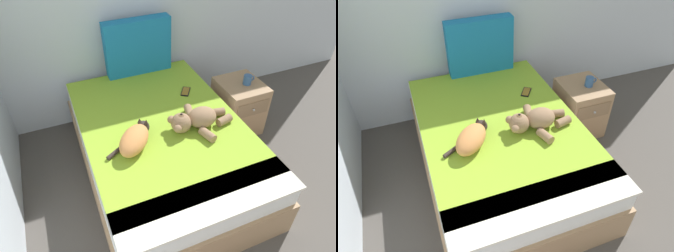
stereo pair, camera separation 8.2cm
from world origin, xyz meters
TOP-DOWN VIEW (x-y plane):
  - ground_plane at (2.13, 2.01)m, footprint 10.65×10.65m
  - bed at (1.22, 2.98)m, footprint 1.32×1.95m
  - patterned_cushion at (1.33, 3.87)m, footprint 0.66×0.13m
  - cat at (0.94, 2.82)m, footprint 0.41×0.39m
  - teddy_bear at (1.46, 2.85)m, footprint 0.52×0.47m
  - cell_phone at (1.60, 3.34)m, footprint 0.14×0.16m
  - nightstand at (2.18, 3.26)m, footprint 0.42×0.49m
  - mug at (2.22, 3.24)m, footprint 0.12×0.08m

SIDE VIEW (x-z plane):
  - ground_plane at x=2.13m, z-range 0.00..0.00m
  - bed at x=1.22m, z-range 0.00..0.54m
  - nightstand at x=2.18m, z-range 0.00..0.54m
  - cell_phone at x=1.60m, z-range 0.54..0.55m
  - mug at x=2.22m, z-range 0.54..0.63m
  - cat at x=0.94m, z-range 0.54..0.69m
  - teddy_bear at x=1.46m, z-range 0.53..0.70m
  - patterned_cushion at x=1.33m, z-range 0.54..1.09m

